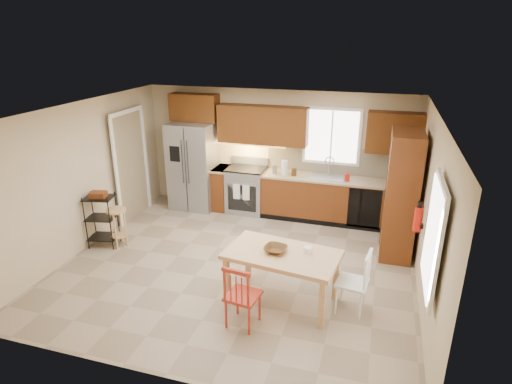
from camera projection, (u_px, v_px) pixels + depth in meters
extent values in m
plane|color=gray|center=(238.00, 265.00, 6.93)|extent=(5.50, 5.50, 0.00)
cube|color=silver|center=(235.00, 111.00, 6.05)|extent=(5.50, 5.00, 0.02)
cube|color=#CCB793|center=(277.00, 152.00, 8.73)|extent=(5.50, 0.02, 2.50)
cube|color=#CCB793|center=(155.00, 279.00, 4.25)|extent=(5.50, 0.02, 2.50)
cube|color=#CCB793|center=(83.00, 177.00, 7.23)|extent=(0.02, 5.00, 2.50)
cube|color=#CCB793|center=(430.00, 214.00, 5.76)|extent=(0.02, 5.00, 2.50)
cube|color=gray|center=(193.00, 166.00, 8.97)|extent=(0.92, 0.75, 1.82)
cube|color=gray|center=(247.00, 190.00, 8.88)|extent=(0.76, 0.63, 0.92)
cube|color=#5C2711|center=(222.00, 188.00, 9.04)|extent=(0.30, 0.60, 0.90)
cube|color=#5C2711|center=(336.00, 200.00, 8.40)|extent=(2.92, 0.60, 0.90)
cube|color=black|center=(364.00, 209.00, 7.99)|extent=(0.60, 0.02, 0.78)
cube|color=beige|center=(340.00, 161.00, 8.40)|extent=(2.92, 0.03, 0.55)
cube|color=#562C0E|center=(194.00, 107.00, 8.73)|extent=(1.00, 0.35, 0.55)
cube|color=#562C0E|center=(263.00, 125.00, 8.44)|extent=(1.80, 0.35, 0.75)
cube|color=#562C0E|center=(395.00, 133.00, 7.77)|extent=(1.00, 0.35, 0.75)
cube|color=white|center=(332.00, 136.00, 8.28)|extent=(1.12, 0.04, 1.12)
cube|color=gray|center=(327.00, 179.00, 8.31)|extent=(0.62, 0.46, 0.16)
cube|color=#FFBF66|center=(248.00, 144.00, 8.64)|extent=(1.60, 0.30, 0.01)
imported|color=red|center=(347.00, 176.00, 8.07)|extent=(0.09, 0.09, 0.19)
cylinder|color=white|center=(284.00, 167.00, 8.43)|extent=(0.12, 0.12, 0.28)
cylinder|color=gray|center=(275.00, 169.00, 8.50)|extent=(0.11, 0.11, 0.18)
cylinder|color=#4A2E13|center=(294.00, 172.00, 8.37)|extent=(0.10, 0.10, 0.14)
cube|color=#5C2711|center=(401.00, 195.00, 6.99)|extent=(0.50, 0.95, 2.10)
cylinder|color=red|center=(418.00, 219.00, 5.98)|extent=(0.12, 0.12, 0.36)
cube|color=white|center=(434.00, 237.00, 4.67)|extent=(0.04, 1.02, 1.32)
cube|color=#8C7A59|center=(131.00, 167.00, 8.44)|extent=(0.04, 0.95, 2.10)
imported|color=#4A2E13|center=(275.00, 252.00, 5.81)|extent=(0.35, 0.35, 0.08)
cylinder|color=white|center=(308.00, 251.00, 5.77)|extent=(0.12, 0.12, 0.13)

